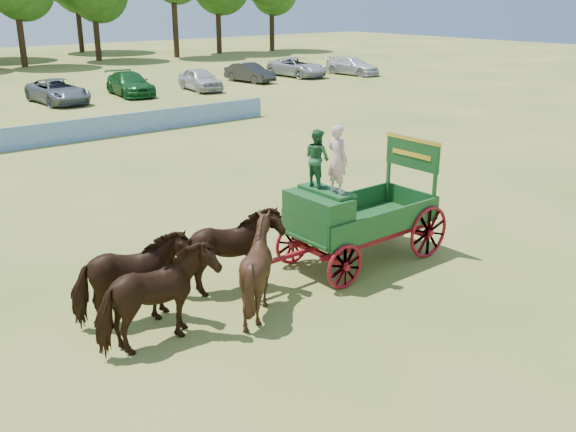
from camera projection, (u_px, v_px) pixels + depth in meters
The scene contains 8 objects.
ground at pixel (306, 269), 16.13m from camera, with size 160.00×160.00×0.00m, color #9E9047.
horse_lead_left at pixel (157, 299), 12.27m from camera, with size 1.09×2.39×2.02m, color black.
horse_lead_right at pixel (131, 280), 13.08m from camera, with size 1.09×2.39×2.02m, color black.
horse_wheel_left at pixel (258, 267), 13.70m from camera, with size 1.63×1.83×2.02m, color black.
horse_wheel_right at pixel (229, 252), 14.51m from camera, with size 1.09×2.39×2.02m, color black.
farm_dray at pixel (342, 208), 15.70m from camera, with size 6.00×2.00×3.76m.
sponsor_banner at pixel (27, 137), 28.58m from camera, with size 26.00×0.08×1.05m, color #1C4A99.
parked_cars at pixel (41, 92), 40.11m from camera, with size 58.50×7.48×1.60m.
Camera 1 is at (-9.70, -11.22, 6.51)m, focal length 40.00 mm.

